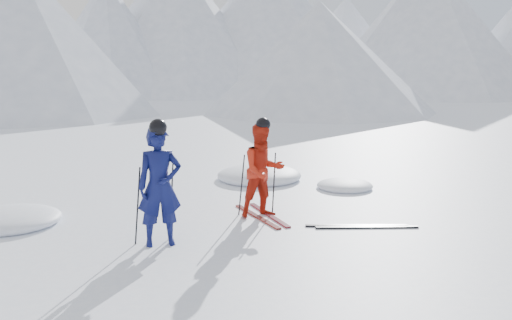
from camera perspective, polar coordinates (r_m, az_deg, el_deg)
name	(u,v)px	position (r m, az deg, el deg)	size (l,w,h in m)	color
ground	(358,219)	(9.70, 10.64, -6.10)	(160.00, 160.00, 0.00)	white
mountain_range	(144,15)	(44.43, -11.72, 14.72)	(106.15, 62.94, 15.53)	#B2BCD1
skier_blue	(160,186)	(8.09, -10.10, -2.76)	(0.65, 0.42, 1.78)	#0C1148
skier_red	(263,171)	(9.51, 0.74, -1.13)	(0.81, 0.63, 1.66)	#B7200E
pole_blue_left	(138,206)	(8.22, -12.35, -4.75)	(0.02, 0.02, 1.18)	black
pole_blue_right	(171,201)	(8.46, -8.89, -4.24)	(0.02, 0.02, 1.18)	black
pole_red_left	(242,185)	(9.65, -1.53, -2.64)	(0.02, 0.02, 1.10)	black
pole_red_right	(274,183)	(9.83, 1.90, -2.42)	(0.02, 0.02, 1.10)	black
ski_worn_left	(257,216)	(9.64, 0.09, -5.95)	(0.09, 1.70, 0.03)	black
ski_worn_right	(269,215)	(9.74, 1.36, -5.78)	(0.09, 1.70, 0.03)	black
ski_loose_a	(357,226)	(9.24, 10.54, -6.81)	(0.09, 1.70, 0.03)	black
ski_loose_b	(367,227)	(9.18, 11.60, -6.94)	(0.09, 1.70, 0.03)	black
snow_lumps	(208,192)	(11.63, -5.07, -3.35)	(8.16, 3.32, 0.44)	white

